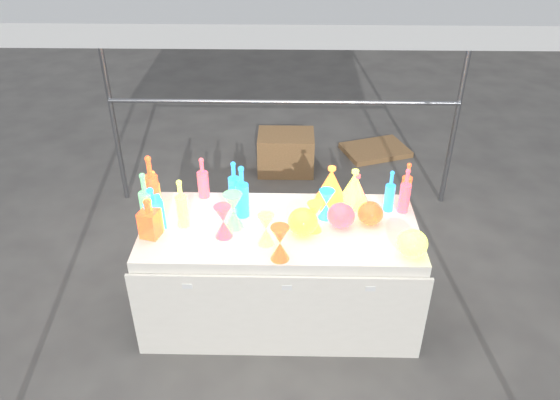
{
  "coord_description": "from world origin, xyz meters",
  "views": [
    {
      "loc": [
        0.06,
        -2.89,
        2.81
      ],
      "look_at": [
        0.0,
        0.0,
        0.95
      ],
      "focal_mm": 35.0,
      "sensor_mm": 36.0,
      "label": 1
    }
  ],
  "objects_px": {
    "globe_0": "(303,223)",
    "hourglass_0": "(280,243)",
    "decanter_0": "(150,216)",
    "cardboard_box_closed": "(286,152)",
    "bottle_0": "(155,189)",
    "display_table": "(280,271)"
  },
  "relations": [
    {
      "from": "display_table",
      "to": "bottle_0",
      "type": "bearing_deg",
      "value": 164.63
    },
    {
      "from": "cardboard_box_closed",
      "to": "decanter_0",
      "type": "relative_size",
      "value": 2.16
    },
    {
      "from": "decanter_0",
      "to": "cardboard_box_closed",
      "type": "bearing_deg",
      "value": 87.2
    },
    {
      "from": "display_table",
      "to": "decanter_0",
      "type": "relative_size",
      "value": 7.03
    },
    {
      "from": "bottle_0",
      "to": "globe_0",
      "type": "height_order",
      "value": "bottle_0"
    },
    {
      "from": "cardboard_box_closed",
      "to": "decanter_0",
      "type": "xyz_separation_m",
      "value": [
        -0.83,
        -2.16,
        0.68
      ]
    },
    {
      "from": "display_table",
      "to": "decanter_0",
      "type": "distance_m",
      "value": 0.96
    },
    {
      "from": "display_table",
      "to": "hourglass_0",
      "type": "relative_size",
      "value": 8.08
    },
    {
      "from": "display_table",
      "to": "cardboard_box_closed",
      "type": "height_order",
      "value": "display_table"
    },
    {
      "from": "bottle_0",
      "to": "decanter_0",
      "type": "relative_size",
      "value": 1.04
    },
    {
      "from": "display_table",
      "to": "bottle_0",
      "type": "relative_size",
      "value": 6.74
    },
    {
      "from": "cardboard_box_closed",
      "to": "decanter_0",
      "type": "height_order",
      "value": "decanter_0"
    },
    {
      "from": "cardboard_box_closed",
      "to": "bottle_0",
      "type": "relative_size",
      "value": 2.07
    },
    {
      "from": "hourglass_0",
      "to": "bottle_0",
      "type": "bearing_deg",
      "value": 146.86
    },
    {
      "from": "hourglass_0",
      "to": "decanter_0",
      "type": "bearing_deg",
      "value": 163.75
    },
    {
      "from": "bottle_0",
      "to": "decanter_0",
      "type": "xyz_separation_m",
      "value": [
        0.04,
        -0.32,
        -0.01
      ]
    },
    {
      "from": "globe_0",
      "to": "display_table",
      "type": "bearing_deg",
      "value": 156.37
    },
    {
      "from": "globe_0",
      "to": "hourglass_0",
      "type": "bearing_deg",
      "value": -117.99
    },
    {
      "from": "decanter_0",
      "to": "hourglass_0",
      "type": "height_order",
      "value": "decanter_0"
    },
    {
      "from": "decanter_0",
      "to": "hourglass_0",
      "type": "relative_size",
      "value": 1.15
    },
    {
      "from": "hourglass_0",
      "to": "cardboard_box_closed",
      "type": "bearing_deg",
      "value": 89.72
    },
    {
      "from": "cardboard_box_closed",
      "to": "hourglass_0",
      "type": "relative_size",
      "value": 2.48
    }
  ]
}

